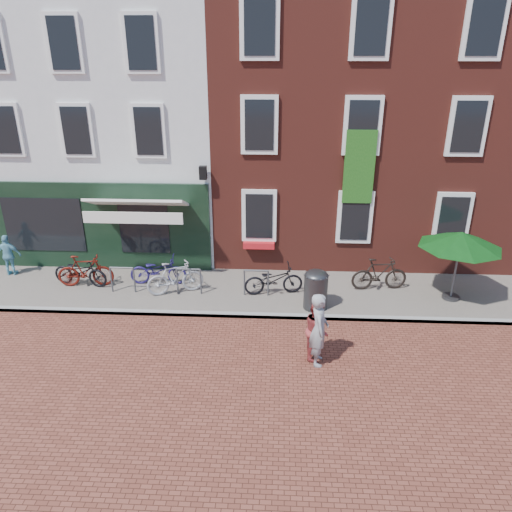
# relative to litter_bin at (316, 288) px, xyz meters

# --- Properties ---
(ground) EXTENTS (80.00, 80.00, 0.00)m
(ground) POSITION_rel_litter_bin_xyz_m (-2.20, -0.54, -0.73)
(ground) COLOR brown
(sidewalk) EXTENTS (24.00, 3.00, 0.10)m
(sidewalk) POSITION_rel_litter_bin_xyz_m (-1.20, 0.96, -0.68)
(sidewalk) COLOR slate
(sidewalk) RESTS_ON ground
(building_stucco) EXTENTS (8.00, 8.00, 9.00)m
(building_stucco) POSITION_rel_litter_bin_xyz_m (-7.20, 6.46, 3.77)
(building_stucco) COLOR silver
(building_stucco) RESTS_ON ground
(building_brick_mid) EXTENTS (6.00, 8.00, 10.00)m
(building_brick_mid) POSITION_rel_litter_bin_xyz_m (-0.20, 6.46, 4.27)
(building_brick_mid) COLOR maroon
(building_brick_mid) RESTS_ON ground
(building_brick_right) EXTENTS (6.00, 8.00, 10.00)m
(building_brick_right) POSITION_rel_litter_bin_xyz_m (5.80, 6.46, 4.27)
(building_brick_right) COLOR maroon
(building_brick_right) RESTS_ON ground
(litter_bin) EXTENTS (0.67, 0.67, 1.22)m
(litter_bin) POSITION_rel_litter_bin_xyz_m (0.00, 0.00, 0.00)
(litter_bin) COLOR #323234
(litter_bin) RESTS_ON sidewalk
(parasol) EXTENTS (2.33, 2.33, 2.18)m
(parasol) POSITION_rel_litter_bin_xyz_m (4.03, 0.76, 1.30)
(parasol) COLOR #4C4C4F
(parasol) RESTS_ON sidewalk
(woman) EXTENTS (0.44, 0.66, 1.81)m
(woman) POSITION_rel_litter_bin_xyz_m (-0.09, -2.47, 0.17)
(woman) COLOR gray
(woman) RESTS_ON ground
(boy) EXTENTS (0.62, 0.77, 1.46)m
(boy) POSITION_rel_litter_bin_xyz_m (-0.11, -2.21, 0.00)
(boy) COLOR #963332
(boy) RESTS_ON ground
(cafe_person) EXTENTS (0.81, 0.37, 1.36)m
(cafe_person) POSITION_rel_litter_bin_xyz_m (-9.70, 1.68, 0.05)
(cafe_person) COLOR #64A6BA
(cafe_person) RESTS_ON sidewalk
(bicycle_0) EXTENTS (1.82, 0.88, 0.92)m
(bicycle_0) POSITION_rel_litter_bin_xyz_m (-7.15, 1.05, -0.17)
(bicycle_0) COLOR black
(bicycle_0) RESTS_ON sidewalk
(bicycle_1) EXTENTS (1.74, 0.66, 1.02)m
(bicycle_1) POSITION_rel_litter_bin_xyz_m (-6.96, 1.00, -0.12)
(bicycle_1) COLOR #57130B
(bicycle_1) RESTS_ON sidewalk
(bicycle_2) EXTENTS (1.77, 0.69, 0.92)m
(bicycle_2) POSITION_rel_litter_bin_xyz_m (-4.77, 1.26, -0.17)
(bicycle_2) COLOR #201853
(bicycle_2) RESTS_ON sidewalk
(bicycle_3) EXTENTS (1.75, 1.06, 1.02)m
(bicycle_3) POSITION_rel_litter_bin_xyz_m (-4.11, 0.66, -0.12)
(bicycle_3) COLOR #9E9FA1
(bicycle_3) RESTS_ON sidewalk
(bicycle_4) EXTENTS (1.83, 0.91, 0.92)m
(bicycle_4) POSITION_rel_litter_bin_xyz_m (-1.19, 0.79, -0.17)
(bicycle_4) COLOR black
(bicycle_4) RESTS_ON sidewalk
(bicycle_5) EXTENTS (1.74, 0.68, 1.02)m
(bicycle_5) POSITION_rel_litter_bin_xyz_m (1.99, 1.24, -0.12)
(bicycle_5) COLOR black
(bicycle_5) RESTS_ON sidewalk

